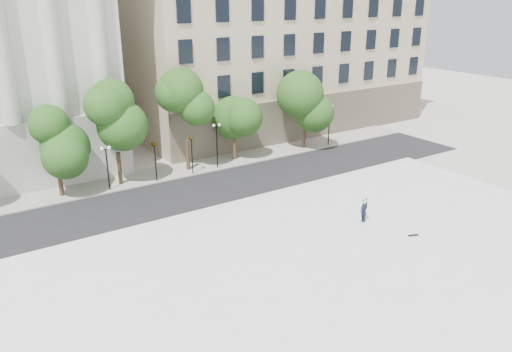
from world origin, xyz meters
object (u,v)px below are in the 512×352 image
object	(u,v)px
person_lying	(363,219)
skateboard	(413,235)
traffic_light_west	(154,143)
traffic_light_east	(191,137)

from	to	relation	value
person_lying	skateboard	xyz separation A→B (m)	(1.20, -3.46, -0.20)
person_lying	skateboard	world-z (taller)	person_lying
traffic_light_west	skateboard	size ratio (longest dim) A/B	5.84
person_lying	skateboard	bearing A→B (deg)	-71.35
traffic_light_east	skateboard	xyz separation A→B (m)	(6.34, -20.09, -3.14)
traffic_light_west	skateboard	distance (m)	22.61
skateboard	traffic_light_west	bearing A→B (deg)	135.54
traffic_light_east	person_lying	bearing A→B (deg)	-72.84
traffic_light_east	skateboard	size ratio (longest dim) A/B	5.79
traffic_light_west	skateboard	bearing A→B (deg)	-63.81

